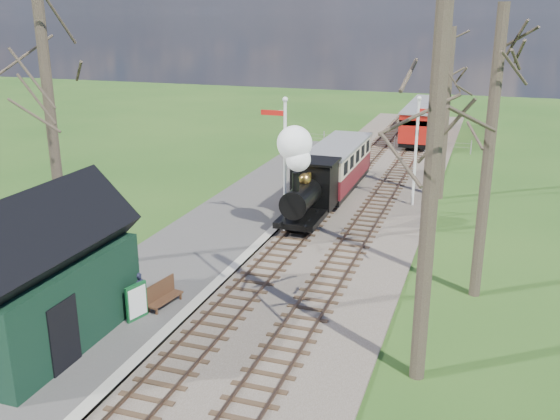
% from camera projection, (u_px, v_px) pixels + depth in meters
% --- Properties ---
extents(distant_hills, '(114.40, 48.00, 22.02)m').
position_uv_depth(distant_hills, '(425.00, 233.00, 76.50)').
color(distant_hills, '#385B23').
rests_on(distant_hills, ground).
extents(ballast_bed, '(8.00, 60.00, 0.10)m').
position_uv_depth(ballast_bed, '(355.00, 200.00, 33.38)').
color(ballast_bed, brown).
rests_on(ballast_bed, ground).
extents(track_near, '(1.60, 60.00, 0.15)m').
position_uv_depth(track_near, '(332.00, 197.00, 33.77)').
color(track_near, brown).
rests_on(track_near, ground).
extents(track_far, '(1.60, 60.00, 0.15)m').
position_uv_depth(track_far, '(380.00, 202.00, 32.97)').
color(track_far, brown).
rests_on(track_far, ground).
extents(platform, '(5.00, 44.00, 0.20)m').
position_uv_depth(platform, '(211.00, 238.00, 27.63)').
color(platform, '#474442').
rests_on(platform, ground).
extents(coping_strip, '(0.40, 44.00, 0.21)m').
position_uv_depth(coping_strip, '(259.00, 244.00, 26.92)').
color(coping_strip, '#B2AD9E').
rests_on(coping_strip, ground).
extents(station_shed, '(3.25, 6.30, 4.78)m').
position_uv_depth(station_shed, '(39.00, 278.00, 18.19)').
color(station_shed, black).
rests_on(station_shed, platform).
extents(semaphore_near, '(1.22, 0.24, 6.22)m').
position_uv_depth(semaphore_near, '(284.00, 156.00, 27.52)').
color(semaphore_near, silver).
rests_on(semaphore_near, ground).
extents(semaphore_far, '(1.22, 0.24, 5.72)m').
position_uv_depth(semaphore_far, '(418.00, 143.00, 31.43)').
color(semaphore_far, silver).
rests_on(semaphore_far, ground).
extents(bare_trees, '(15.51, 22.39, 12.00)m').
position_uv_depth(bare_trees, '(287.00, 151.00, 21.07)').
color(bare_trees, '#382D23').
rests_on(bare_trees, ground).
extents(fence_line, '(12.60, 0.08, 1.00)m').
position_uv_depth(fence_line, '(383.00, 141.00, 46.16)').
color(fence_line, slate).
rests_on(fence_line, ground).
extents(locomotive, '(1.95, 4.56, 4.89)m').
position_uv_depth(locomotive, '(306.00, 182.00, 28.65)').
color(locomotive, black).
rests_on(locomotive, ground).
extents(coach, '(2.28, 7.82, 2.40)m').
position_uv_depth(coach, '(338.00, 165.00, 34.30)').
color(coach, black).
rests_on(coach, ground).
extents(red_carriage_a, '(2.19, 5.42, 2.30)m').
position_uv_depth(red_carriage_a, '(418.00, 126.00, 46.47)').
color(red_carriage_a, black).
rests_on(red_carriage_a, ground).
extents(red_carriage_b, '(2.19, 5.42, 2.30)m').
position_uv_depth(red_carriage_b, '(426.00, 115.00, 51.43)').
color(red_carriage_b, black).
rests_on(red_carriage_b, ground).
extents(sign_board, '(0.32, 0.82, 1.22)m').
position_uv_depth(sign_board, '(137.00, 302.00, 20.02)').
color(sign_board, '#0F4720').
rests_on(sign_board, platform).
extents(bench, '(0.68, 1.56, 0.86)m').
position_uv_depth(bench, '(162.00, 294.00, 21.02)').
color(bench, '#412617').
rests_on(bench, platform).
extents(person, '(0.45, 0.54, 1.26)m').
position_uv_depth(person, '(140.00, 290.00, 20.78)').
color(person, '#1B1C30').
rests_on(person, platform).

